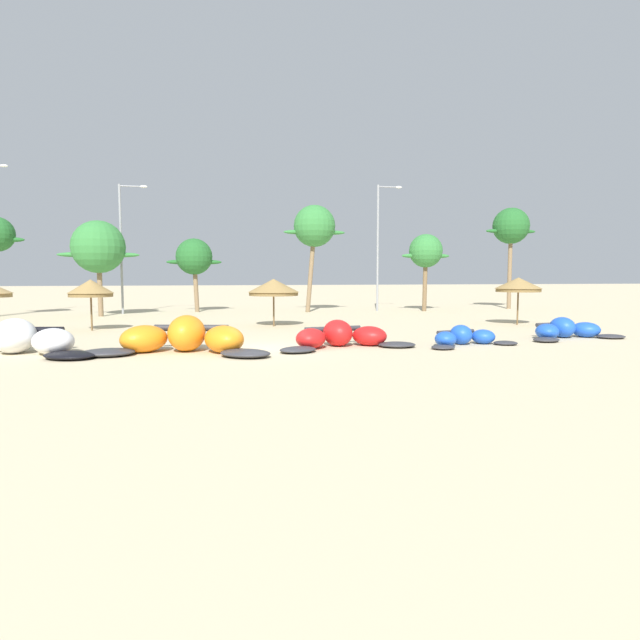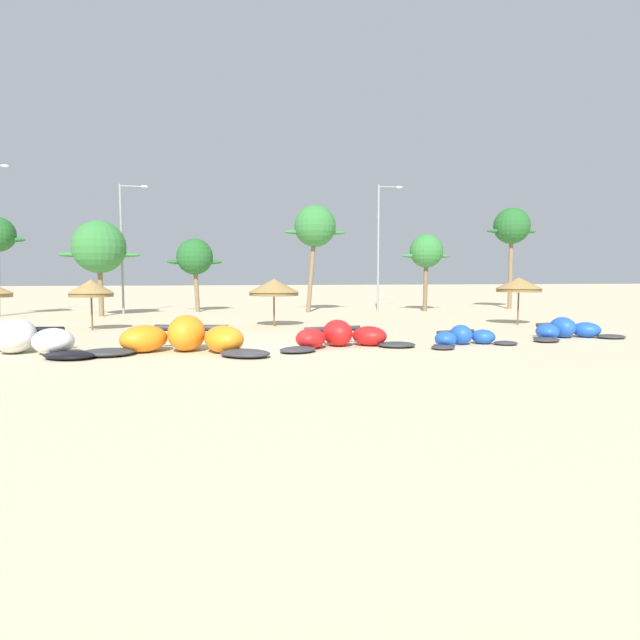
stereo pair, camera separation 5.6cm
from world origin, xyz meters
name	(u,v)px [view 2 (the right image)]	position (x,y,z in m)	size (l,w,h in m)	color
ground_plane	(267,349)	(0.00, 0.00, 0.00)	(260.00, 260.00, 0.00)	beige
kite_far_left	(10,341)	(-9.89, 0.18, 0.53)	(7.76, 4.16, 1.38)	black
kite_left	(184,338)	(-3.32, -0.46, 0.56)	(7.44, 4.37, 1.46)	#333338
kite_left_of_center	(340,337)	(3.15, 0.00, 0.44)	(6.25, 3.42, 1.14)	#333338
kite_center	(465,338)	(8.63, -0.40, 0.33)	(4.54, 2.70, 0.87)	#333338
kite_right_of_center	(567,330)	(14.63, 1.08, 0.39)	(5.45, 2.93, 1.01)	#333338
beach_umbrella_middle	(91,288)	(-8.76, 9.25, 2.34)	(2.43, 2.43, 2.81)	brown
beach_umbrella_near_palms	(274,287)	(1.34, 9.87, 2.33)	(3.06, 3.06, 2.82)	brown
beach_umbrella_outermost	(519,285)	(16.14, 8.07, 2.46)	(2.80, 2.80, 2.89)	brown
palm_left	(99,247)	(-10.35, 19.89, 5.03)	(5.73, 3.82, 6.98)	#7F6647
palm_left_of_gap	(195,257)	(-3.69, 23.46, 4.45)	(4.41, 2.94, 5.99)	#7F6647
palm_center_left	(315,227)	(5.92, 21.61, 6.88)	(5.07, 3.38, 8.66)	#7F6647
palm_center_right	(426,252)	(15.18, 20.83, 4.93)	(4.16, 2.78, 6.41)	brown
palm_right_of_gap	(512,227)	(23.75, 22.44, 7.23)	(4.77, 3.18, 8.93)	#7F6647
lamppost_west_center	(124,242)	(-8.97, 22.22, 5.57)	(2.16, 0.24, 9.97)	gray
lamppost_east_center	(380,241)	(11.45, 21.66, 5.80)	(2.14, 0.24, 10.42)	gray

